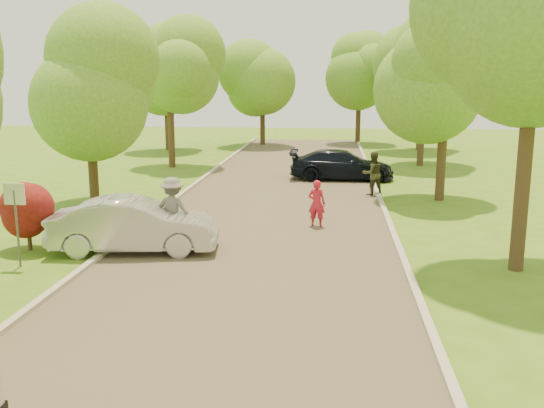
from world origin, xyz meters
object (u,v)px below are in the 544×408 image
at_px(silver_sedan, 134,225).
at_px(person_olive, 373,174).
at_px(longboard, 174,243).
at_px(person_striped, 317,203).
at_px(skateboarder, 173,210).
at_px(dark_sedan, 342,165).
at_px(street_sign, 15,207).

bearing_deg(silver_sedan, person_olive, -44.76).
distance_m(longboard, person_striped, 4.96).
height_order(longboard, person_striped, person_striped).
xyz_separation_m(silver_sedan, skateboarder, (0.95, 0.58, 0.32)).
xyz_separation_m(silver_sedan, longboard, (0.95, 0.58, -0.65)).
xyz_separation_m(silver_sedan, dark_sedan, (5.88, 13.04, -0.04)).
bearing_deg(street_sign, person_olive, 48.41).
bearing_deg(skateboarder, person_striped, -139.36).
bearing_deg(dark_sedan, silver_sedan, 155.71).
distance_m(street_sign, person_striped, 9.05).
height_order(longboard, skateboarder, skateboarder).
bearing_deg(dark_sedan, street_sign, 150.26).
relative_size(silver_sedan, person_striped, 2.97).
distance_m(dark_sedan, person_striped, 9.65).
distance_m(street_sign, silver_sedan, 3.10).
bearing_deg(street_sign, longboard, 32.80).
relative_size(street_sign, dark_sedan, 0.44).
height_order(street_sign, silver_sedan, street_sign).
xyz_separation_m(longboard, person_striped, (4.00, 2.85, 0.67)).
xyz_separation_m(street_sign, person_striped, (7.45, 5.07, -0.79)).
distance_m(street_sign, person_olive, 14.48).
height_order(dark_sedan, person_olive, person_olive).
height_order(silver_sedan, person_striped, person_striped).
xyz_separation_m(silver_sedan, person_olive, (7.10, 9.18, 0.15)).
relative_size(street_sign, skateboarder, 1.14).
relative_size(street_sign, person_striped, 1.41).
xyz_separation_m(silver_sedan, person_striped, (4.95, 3.43, 0.02)).
bearing_deg(person_olive, street_sign, 28.53).
bearing_deg(street_sign, silver_sedan, 33.27).
distance_m(dark_sedan, skateboarder, 13.40).
relative_size(silver_sedan, skateboarder, 2.41).
bearing_deg(silver_sedan, skateboarder, -65.48).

